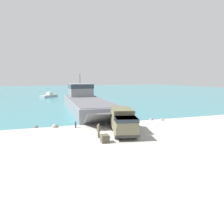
# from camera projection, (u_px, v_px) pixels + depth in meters

# --- Properties ---
(ground_plane) EXTENTS (240.00, 240.00, 0.00)m
(ground_plane) POSITION_uv_depth(u_px,v_px,m) (105.00, 129.00, 29.45)
(ground_plane) COLOR #A8A59E
(water_surface) EXTENTS (240.00, 180.00, 0.01)m
(water_surface) POSITION_uv_depth(u_px,v_px,m) (52.00, 91.00, 116.99)
(water_surface) COLOR teal
(water_surface) RESTS_ON ground_plane
(landing_craft) EXTENTS (9.11, 33.96, 7.85)m
(landing_craft) POSITION_uv_depth(u_px,v_px,m) (85.00, 100.00, 49.11)
(landing_craft) COLOR gray
(landing_craft) RESTS_ON ground_plane
(military_truck) EXTENTS (4.37, 7.84, 2.98)m
(military_truck) POSITION_uv_depth(u_px,v_px,m) (123.00, 121.00, 27.00)
(military_truck) COLOR #6B664C
(military_truck) RESTS_ON ground_plane
(soldier_on_ramp) EXTENTS (0.37, 0.49, 1.65)m
(soldier_on_ramp) POSITION_uv_depth(u_px,v_px,m) (99.00, 130.00, 25.03)
(soldier_on_ramp) COLOR #4C4738
(soldier_on_ramp) RESTS_ON ground_plane
(moored_boat_a) EXTENTS (5.21, 5.76, 1.27)m
(moored_boat_a) POSITION_uv_depth(u_px,v_px,m) (78.00, 98.00, 72.58)
(moored_boat_a) COLOR #2D7060
(moored_boat_a) RESTS_ON ground_plane
(moored_boat_c) EXTENTS (6.62, 7.34, 1.87)m
(moored_boat_c) POSITION_uv_depth(u_px,v_px,m) (49.00, 95.00, 79.05)
(moored_boat_c) COLOR #B7BABF
(moored_boat_c) RESTS_ON ground_plane
(mooring_bollard) EXTENTS (0.24, 0.24, 0.88)m
(mooring_bollard) POSITION_uv_depth(u_px,v_px,m) (76.00, 124.00, 30.24)
(mooring_bollard) COLOR #333338
(mooring_bollard) RESTS_ON ground_plane
(cargo_crate) EXTENTS (0.86, 1.02, 0.83)m
(cargo_crate) POSITION_uv_depth(u_px,v_px,m) (105.00, 139.00, 23.35)
(cargo_crate) COLOR #4C4738
(cargo_crate) RESTS_ON ground_plane
(shoreline_rock_a) EXTENTS (0.93, 0.93, 0.93)m
(shoreline_rock_a) POSITION_uv_depth(u_px,v_px,m) (55.00, 127.00, 30.62)
(shoreline_rock_a) COLOR gray
(shoreline_rock_a) RESTS_ON ground_plane
(shoreline_rock_b) EXTENTS (0.63, 0.63, 0.63)m
(shoreline_rock_b) POSITION_uv_depth(u_px,v_px,m) (36.00, 127.00, 30.47)
(shoreline_rock_b) COLOR #66605B
(shoreline_rock_b) RESTS_ON ground_plane
(shoreline_rock_c) EXTENTS (0.62, 0.62, 0.62)m
(shoreline_rock_c) POSITION_uv_depth(u_px,v_px,m) (151.00, 120.00, 35.90)
(shoreline_rock_c) COLOR gray
(shoreline_rock_c) RESTS_ON ground_plane
(shoreline_rock_d) EXTENTS (0.66, 0.66, 0.66)m
(shoreline_rock_d) POSITION_uv_depth(u_px,v_px,m) (162.00, 120.00, 35.71)
(shoreline_rock_d) COLOR gray
(shoreline_rock_d) RESTS_ON ground_plane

